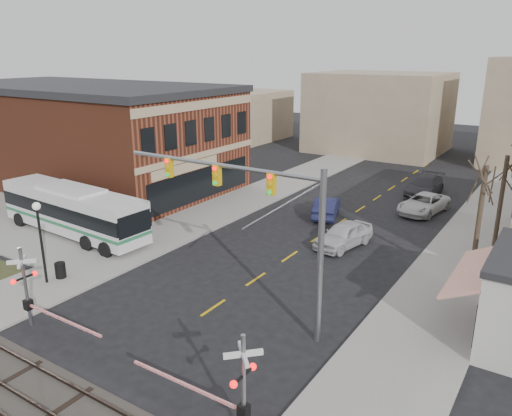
% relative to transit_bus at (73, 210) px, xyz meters
% --- Properties ---
extents(ground, '(160.00, 160.00, 0.00)m').
position_rel_transit_bus_xyz_m(ground, '(14.80, -5.09, -1.88)').
color(ground, black).
rests_on(ground, ground).
extents(sidewalk_west, '(5.00, 60.00, 0.12)m').
position_rel_transit_bus_xyz_m(sidewalk_west, '(5.30, 14.91, -1.82)').
color(sidewalk_west, gray).
rests_on(sidewalk_west, ground).
extents(sidewalk_east, '(5.00, 60.00, 0.12)m').
position_rel_transit_bus_xyz_m(sidewalk_east, '(24.30, 14.91, -1.82)').
color(sidewalk_east, gray).
rests_on(sidewalk_east, ground).
extents(plaza_west, '(20.00, 10.00, 0.11)m').
position_rel_transit_bus_xyz_m(plaza_west, '(-7.20, -0.09, -1.83)').
color(plaza_west, gray).
rests_on(plaza_west, ground).
extents(brick_building, '(30.40, 15.40, 9.60)m').
position_rel_transit_bus_xyz_m(brick_building, '(-12.18, 10.91, 2.93)').
color(brick_building, brown).
rests_on(brick_building, ground).
extents(tree_east_a, '(0.28, 0.28, 6.75)m').
position_rel_transit_bus_xyz_m(tree_east_a, '(25.30, 6.91, 1.61)').
color(tree_east_a, '#382B21').
rests_on(tree_east_a, sidewalk_east).
extents(tree_east_b, '(0.28, 0.28, 6.30)m').
position_rel_transit_bus_xyz_m(tree_east_b, '(25.60, 12.91, 1.39)').
color(tree_east_b, '#382B21').
rests_on(tree_east_b, sidewalk_east).
extents(transit_bus, '(13.11, 3.50, 3.34)m').
position_rel_transit_bus_xyz_m(transit_bus, '(0.00, 0.00, 0.00)').
color(transit_bus, silver).
rests_on(transit_bus, ground).
extents(traffic_signal_mast, '(10.99, 0.30, 8.00)m').
position_rel_transit_bus_xyz_m(traffic_signal_mast, '(17.63, -2.90, 3.91)').
color(traffic_signal_mast, gray).
rests_on(traffic_signal_mast, ground).
extents(rr_crossing_west, '(5.60, 1.36, 4.00)m').
position_rel_transit_bus_xyz_m(rr_crossing_west, '(8.92, -9.19, 0.09)').
color(rr_crossing_west, gray).
rests_on(rr_crossing_west, ground).
extents(rr_crossing_east, '(5.60, 1.36, 4.00)m').
position_rel_transit_bus_xyz_m(rr_crossing_east, '(20.79, -9.69, 0.09)').
color(rr_crossing_east, gray).
rests_on(rr_crossing_east, ground).
extents(street_lamp, '(0.44, 0.44, 4.71)m').
position_rel_transit_bus_xyz_m(street_lamp, '(5.25, -6.04, 1.57)').
color(street_lamp, black).
rests_on(street_lamp, sidewalk_west).
extents(trash_bin, '(0.60, 0.60, 0.91)m').
position_rel_transit_bus_xyz_m(trash_bin, '(5.39, -5.19, -1.31)').
color(trash_bin, black).
rests_on(trash_bin, sidewalk_west).
extents(car_a, '(2.90, 5.18, 1.66)m').
position_rel_transit_bus_xyz_m(car_a, '(16.95, 8.41, -1.05)').
color(car_a, silver).
rests_on(car_a, ground).
extents(car_b, '(3.11, 5.17, 1.61)m').
position_rel_transit_bus_xyz_m(car_b, '(13.24, 13.61, -1.08)').
color(car_b, '#181B3D').
rests_on(car_b, ground).
extents(car_c, '(3.43, 5.87, 1.54)m').
position_rel_transit_bus_xyz_m(car_c, '(19.42, 18.81, -1.11)').
color(car_c, silver).
rests_on(car_c, ground).
extents(car_d, '(2.47, 5.94, 1.72)m').
position_rel_transit_bus_xyz_m(car_d, '(18.09, 24.01, -1.02)').
color(car_d, '#37363B').
rests_on(car_d, ground).
extents(pedestrian_near, '(0.60, 0.79, 1.97)m').
position_rel_transit_bus_xyz_m(pedestrian_near, '(5.71, -0.14, -0.78)').
color(pedestrian_near, '#564844').
rests_on(pedestrian_near, sidewalk_west).
extents(pedestrian_far, '(0.90, 0.92, 1.49)m').
position_rel_transit_bus_xyz_m(pedestrian_far, '(3.83, 1.39, -1.01)').
color(pedestrian_far, '#333054').
rests_on(pedestrian_far, sidewalk_west).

